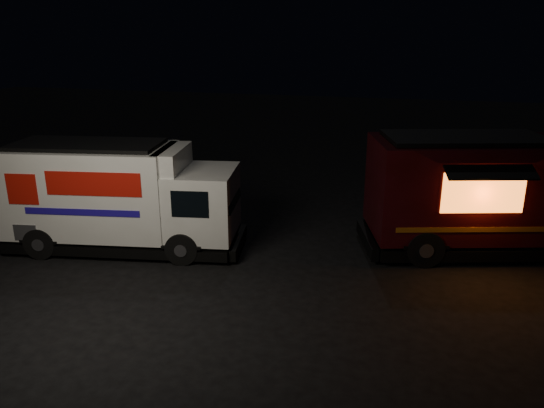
{
  "coord_description": "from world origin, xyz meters",
  "views": [
    {
      "loc": [
        4.34,
        -12.01,
        6.14
      ],
      "look_at": [
        0.57,
        2.0,
        1.38
      ],
      "focal_mm": 35.0,
      "sensor_mm": 36.0,
      "label": 1
    }
  ],
  "objects": [
    {
      "name": "red_truck",
      "position": [
        6.67,
        3.62,
        1.69
      ],
      "size": [
        7.71,
        4.57,
        3.38
      ],
      "primitive_type": null,
      "rotation": [
        0.0,
        0.0,
        0.28
      ],
      "color": "#340910",
      "rests_on": "ground"
    },
    {
      "name": "white_truck",
      "position": [
        -3.64,
        0.99,
        1.57
      ],
      "size": [
        7.2,
        3.45,
        3.13
      ],
      "primitive_type": null,
      "rotation": [
        0.0,
        0.0,
        0.16
      ],
      "color": "white",
      "rests_on": "ground"
    },
    {
      "name": "ground",
      "position": [
        0.0,
        0.0,
        0.0
      ],
      "size": [
        80.0,
        80.0,
        0.0
      ],
      "primitive_type": "plane",
      "color": "black",
      "rests_on": "ground"
    }
  ]
}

